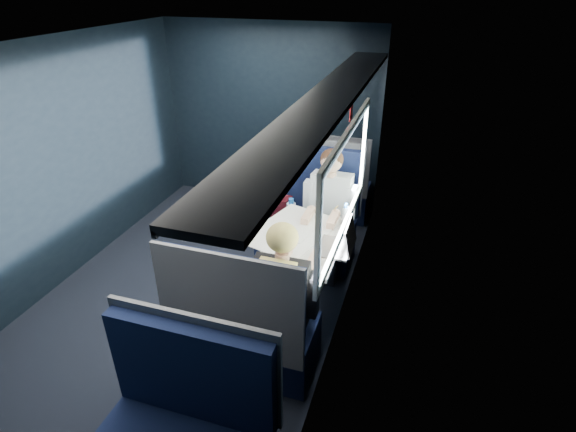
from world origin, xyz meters
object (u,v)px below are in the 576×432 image
(seat_bay_near, at_px, (307,221))
(woman, at_px, (285,290))
(man, at_px, (328,207))
(seat_row_front, at_px, (328,188))
(seat_bay_far, at_px, (246,331))
(bottle_small, at_px, (345,215))
(cup, at_px, (346,217))
(table, at_px, (302,247))
(laptop, at_px, (342,242))

(seat_bay_near, height_order, woman, woman)
(seat_bay_near, bearing_deg, man, -33.57)
(seat_bay_near, xyz_separation_m, seat_row_front, (0.01, 0.92, -0.01))
(seat_bay_far, xyz_separation_m, seat_row_front, (0.00, 2.67, -0.00))
(seat_row_front, height_order, bottle_small, seat_row_front)
(seat_bay_near, relative_size, cup, 13.61)
(bottle_small, bearing_deg, seat_row_front, 108.68)
(table, xyz_separation_m, seat_bay_far, (-0.18, -0.87, -0.25))
(seat_bay_far, bearing_deg, man, 80.97)
(seat_bay_far, distance_m, man, 1.62)
(man, distance_m, laptop, 0.82)
(seat_bay_far, relative_size, laptop, 3.53)
(table, height_order, seat_bay_near, seat_bay_near)
(laptop, distance_m, bottle_small, 0.44)
(seat_bay_near, relative_size, seat_bay_far, 1.00)
(seat_bay_near, xyz_separation_m, man, (0.26, -0.17, 0.30))
(table, bearing_deg, man, 84.48)
(man, bearing_deg, cup, -48.36)
(table, xyz_separation_m, woman, (0.07, -0.71, 0.06))
(woman, xyz_separation_m, laptop, (0.29, 0.65, 0.08))
(seat_bay_near, relative_size, bottle_small, 5.96)
(woman, bearing_deg, bottle_small, 78.09)
(table, distance_m, seat_bay_near, 0.93)
(seat_row_front, relative_size, bottle_small, 5.49)
(seat_bay_far, bearing_deg, table, 78.22)
(man, bearing_deg, woman, -90.00)
(seat_bay_far, height_order, laptop, seat_bay_far)
(seat_bay_far, distance_m, woman, 0.43)
(table, relative_size, bottle_small, 4.73)
(table, relative_size, seat_bay_near, 0.79)
(seat_bay_near, distance_m, seat_row_front, 0.92)
(table, height_order, seat_bay_far, seat_bay_far)
(seat_bay_far, distance_m, bottle_small, 1.41)
(table, distance_m, woman, 0.71)
(man, bearing_deg, laptop, -69.16)
(bottle_small, bearing_deg, woman, -101.91)
(seat_bay_far, bearing_deg, woman, 33.82)
(cup, bearing_deg, woman, -101.33)
(table, height_order, woman, woman)
(table, height_order, seat_row_front, seat_row_front)
(table, height_order, man, man)
(seat_bay_near, height_order, seat_bay_far, same)
(seat_bay_near, bearing_deg, laptop, -59.39)
(seat_bay_far, height_order, cup, seat_bay_far)
(bottle_small, distance_m, cup, 0.08)
(seat_row_front, height_order, cup, seat_row_front)
(laptop, bearing_deg, woman, -113.99)
(woman, bearing_deg, man, 90.00)
(man, bearing_deg, seat_row_front, 102.83)
(seat_bay_near, xyz_separation_m, laptop, (0.55, -0.93, 0.39))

